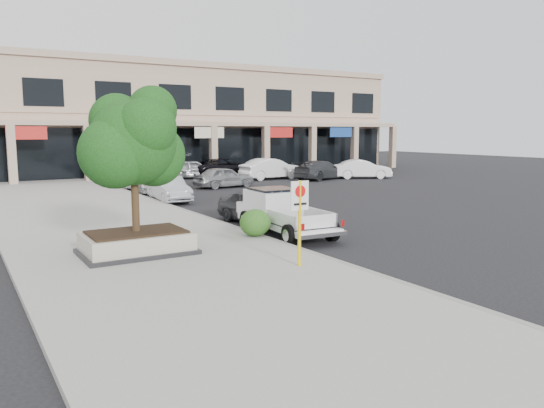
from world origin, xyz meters
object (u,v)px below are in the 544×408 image
(pickup_truck, at_px, (286,213))
(lot_car_d, at_px, (225,168))
(curb_car_b, at_px, (169,189))
(curb_car_d, at_px, (126,175))
(planter_tree, at_px, (136,142))
(no_parking_sign, at_px, (300,211))
(lot_car_a, at_px, (224,177))
(lot_car_c, at_px, (321,170))
(curb_car_a, at_px, (257,207))
(lot_car_f, at_px, (362,169))
(curb_car_c, at_px, (146,180))
(planter, at_px, (137,243))
(lot_car_b, at_px, (271,169))
(lot_car_e, at_px, (193,169))

(pickup_truck, relative_size, lot_car_d, 0.94)
(curb_car_b, distance_m, curb_car_d, 9.33)
(planter_tree, bearing_deg, no_parking_sign, -50.70)
(no_parking_sign, relative_size, lot_car_a, 0.56)
(curb_car_b, bearing_deg, lot_car_c, 26.59)
(pickup_truck, xyz_separation_m, lot_car_d, (8.88, 22.95, -0.05))
(curb_car_a, height_order, lot_car_f, lot_car_f)
(curb_car_b, relative_size, lot_car_c, 0.80)
(curb_car_b, height_order, curb_car_c, curb_car_c)
(planter, bearing_deg, lot_car_f, 35.87)
(no_parking_sign, bearing_deg, curb_car_c, 83.00)
(pickup_truck, bearing_deg, lot_car_c, 53.78)
(planter, height_order, curb_car_a, curb_car_a)
(pickup_truck, xyz_separation_m, curb_car_a, (0.28, 2.64, -0.13))
(no_parking_sign, xyz_separation_m, curb_car_c, (2.54, 20.72, -0.93))
(no_parking_sign, distance_m, curb_car_c, 20.90)
(curb_car_c, distance_m, lot_car_b, 11.32)
(curb_car_d, bearing_deg, lot_car_d, 17.97)
(curb_car_a, relative_size, lot_car_e, 0.91)
(pickup_truck, height_order, lot_car_f, pickup_truck)
(curb_car_b, relative_size, curb_car_d, 0.73)
(lot_car_c, relative_size, lot_car_f, 1.13)
(lot_car_a, bearing_deg, lot_car_f, -92.07)
(lot_car_d, bearing_deg, lot_car_e, 92.62)
(curb_car_b, height_order, lot_car_b, lot_car_b)
(pickup_truck, height_order, lot_car_c, pickup_truck)
(pickup_truck, distance_m, curb_car_a, 2.65)
(planter, xyz_separation_m, lot_car_f, (23.33, 16.87, 0.26))
(planter_tree, height_order, curb_car_a, planter_tree)
(planter_tree, distance_m, pickup_truck, 6.19)
(curb_car_a, height_order, curb_car_b, curb_car_a)
(lot_car_e, bearing_deg, lot_car_a, -172.17)
(planter, relative_size, lot_car_c, 0.63)
(curb_car_c, height_order, curb_car_d, curb_car_d)
(no_parking_sign, distance_m, curb_car_a, 7.63)
(curb_car_a, distance_m, curb_car_d, 17.56)
(curb_car_d, height_order, lot_car_b, lot_car_b)
(pickup_truck, height_order, lot_car_a, pickup_truck)
(planter, height_order, no_parking_sign, no_parking_sign)
(planter_tree, bearing_deg, curb_car_d, 75.01)
(planter_tree, distance_m, curb_car_b, 12.87)
(lot_car_e, bearing_deg, lot_car_f, -105.73)
(pickup_truck, relative_size, curb_car_c, 1.06)
(lot_car_c, height_order, lot_car_f, lot_car_f)
(curb_car_b, bearing_deg, planter_tree, -110.83)
(lot_car_a, bearing_deg, lot_car_e, -11.47)
(curb_car_c, xyz_separation_m, curb_car_d, (-0.13, 3.90, 0.06))
(curb_car_b, xyz_separation_m, lot_car_b, (11.43, 8.38, 0.15))
(planter_tree, xyz_separation_m, lot_car_e, (11.71, 23.54, -2.67))
(planter, distance_m, lot_car_f, 28.79)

